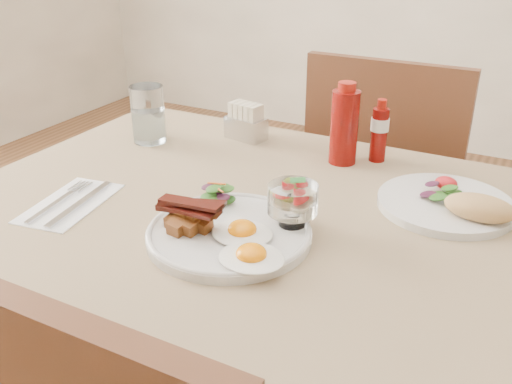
% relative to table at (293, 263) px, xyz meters
% --- Properties ---
extents(table, '(1.33, 0.88, 0.75)m').
position_rel_table_xyz_m(table, '(0.00, 0.00, 0.00)').
color(table, '#4E2A18').
rests_on(table, ground).
extents(chair_far, '(0.42, 0.42, 0.93)m').
position_rel_table_xyz_m(chair_far, '(0.00, 0.66, -0.14)').
color(chair_far, '#4E2A18').
rests_on(chair_far, ground).
extents(main_plate, '(0.28, 0.28, 0.02)m').
position_rel_table_xyz_m(main_plate, '(-0.07, -0.11, 0.10)').
color(main_plate, silver).
rests_on(main_plate, table).
extents(fried_eggs, '(0.17, 0.18, 0.03)m').
position_rel_table_xyz_m(fried_eggs, '(-0.02, -0.14, 0.11)').
color(fried_eggs, white).
rests_on(fried_eggs, main_plate).
extents(bacon_potato_pile, '(0.13, 0.07, 0.06)m').
position_rel_table_xyz_m(bacon_potato_pile, '(-0.13, -0.14, 0.13)').
color(bacon_potato_pile, brown).
rests_on(bacon_potato_pile, main_plate).
extents(side_salad, '(0.07, 0.07, 0.04)m').
position_rel_table_xyz_m(side_salad, '(-0.14, -0.03, 0.12)').
color(side_salad, '#214712').
rests_on(side_salad, main_plate).
extents(fruit_cup, '(0.09, 0.09, 0.09)m').
position_rel_table_xyz_m(fruit_cup, '(0.01, -0.04, 0.15)').
color(fruit_cup, white).
rests_on(fruit_cup, main_plate).
extents(second_plate, '(0.25, 0.25, 0.06)m').
position_rel_table_xyz_m(second_plate, '(0.24, 0.17, 0.11)').
color(second_plate, silver).
rests_on(second_plate, table).
extents(ketchup_bottle, '(0.08, 0.08, 0.18)m').
position_rel_table_xyz_m(ketchup_bottle, '(-0.02, 0.30, 0.17)').
color(ketchup_bottle, '#630805').
rests_on(ketchup_bottle, table).
extents(hot_sauce_bottle, '(0.05, 0.05, 0.14)m').
position_rel_table_xyz_m(hot_sauce_bottle, '(0.05, 0.35, 0.16)').
color(hot_sauce_bottle, '#630805').
rests_on(hot_sauce_bottle, table).
extents(sugar_caddy, '(0.11, 0.07, 0.09)m').
position_rel_table_xyz_m(sugar_caddy, '(-0.28, 0.33, 0.13)').
color(sugar_caddy, silver).
rests_on(sugar_caddy, table).
extents(water_glass, '(0.08, 0.08, 0.14)m').
position_rel_table_xyz_m(water_glass, '(-0.48, 0.21, 0.15)').
color(water_glass, white).
rests_on(water_glass, table).
extents(napkin_cutlery, '(0.14, 0.22, 0.01)m').
position_rel_table_xyz_m(napkin_cutlery, '(-0.40, -0.13, 0.09)').
color(napkin_cutlery, white).
rests_on(napkin_cutlery, table).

